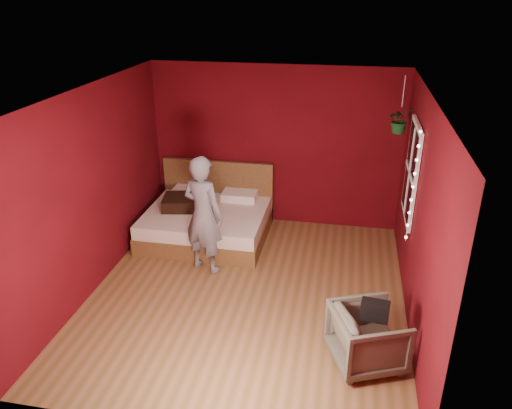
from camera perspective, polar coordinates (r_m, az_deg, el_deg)
floor at (r=6.63m, az=-0.98°, el=-10.10°), size 4.50×4.50×0.00m
room_walls at (r=5.85m, az=-1.10°, el=3.63°), size 4.04×4.54×2.62m
window at (r=6.69m, az=17.31°, el=3.58°), size 0.05×0.97×1.27m
fairy_lights at (r=6.20m, az=17.50°, el=1.93°), size 0.04×0.04×1.45m
bed at (r=7.96m, az=-5.51°, el=-1.76°), size 1.86×1.58×1.03m
person at (r=6.79m, az=-6.04°, el=-1.20°), size 0.71×0.59×1.68m
armchair at (r=5.52m, az=12.66°, el=-14.58°), size 0.93×0.92×0.65m
handbag at (r=5.18m, az=13.44°, el=-11.69°), size 0.29×0.18×0.20m
throw_pillow at (r=7.92m, az=-8.66°, el=0.26°), size 0.60×0.60×0.18m
hanging_plant at (r=7.16m, az=16.16°, el=9.25°), size 0.38×0.34×0.78m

